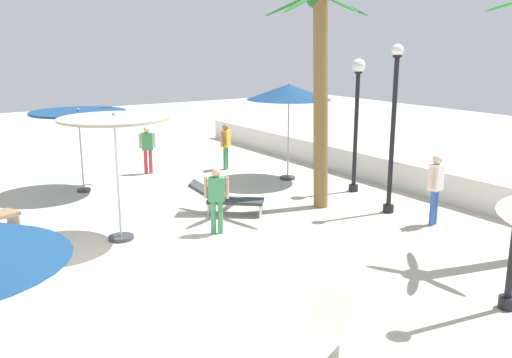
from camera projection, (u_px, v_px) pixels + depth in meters
name	position (u px, v px, depth m)	size (l,w,h in m)	color
ground_plane	(110.00, 274.00, 10.33)	(56.00, 56.00, 0.00)	beige
boundary_wall	(441.00, 185.00, 15.18)	(25.20, 0.30, 0.82)	silver
patio_umbrella_1	(114.00, 128.00, 11.58)	(2.32, 2.32, 2.81)	#333338
patio_umbrella_3	(289.00, 92.00, 16.96)	(2.63, 2.63, 3.05)	#333338
patio_umbrella_5	(78.00, 115.00, 15.61)	(2.68, 2.68, 2.44)	#333338
palm_tree_2	(320.00, 75.00, 13.97)	(2.73, 2.83, 5.65)	brown
lamp_post_0	(357.00, 109.00, 15.59)	(0.38, 0.38, 3.81)	black
lamp_post_1	(393.00, 125.00, 13.60)	(0.30, 0.30, 4.21)	black
lounge_chair_1	(226.00, 199.00, 13.90)	(1.62, 1.78, 0.83)	#B7B7BC
lounge_chair_2	(308.00, 346.00, 7.13)	(1.30, 1.94, 0.84)	#B7B7BC
guest_0	(436.00, 183.00, 12.90)	(0.32, 0.55, 1.71)	#3359B2
guest_1	(217.00, 194.00, 12.34)	(0.40, 0.48, 1.53)	#3F8C59
guest_2	(226.00, 142.00, 18.76)	(0.41, 0.46, 1.57)	#3F8C59
guest_3	(147.00, 145.00, 18.15)	(0.38, 0.51, 1.59)	#D8333F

